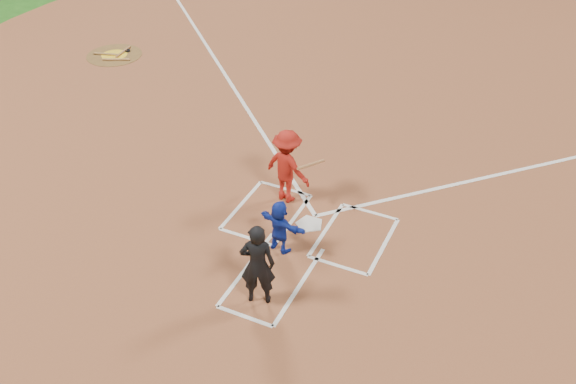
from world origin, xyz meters
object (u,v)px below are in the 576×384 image
at_px(on_deck_circle, 114,55).
at_px(catcher, 280,227).
at_px(home_plate, 310,224).
at_px(batter_at_plate, 287,166).
at_px(umpire, 258,264).

distance_m(on_deck_circle, catcher, 10.50).
bearing_deg(catcher, home_plate, -90.15).
bearing_deg(on_deck_circle, home_plate, -29.85).
distance_m(home_plate, batter_at_plate, 1.29).
bearing_deg(umpire, home_plate, -111.08).
bearing_deg(on_deck_circle, umpire, -39.85).
bearing_deg(umpire, catcher, -101.63).
distance_m(catcher, umpire, 1.43).
relative_size(catcher, umpire, 0.68).
height_order(home_plate, on_deck_circle, home_plate).
distance_m(catcher, batter_at_plate, 1.68).
bearing_deg(batter_at_plate, catcher, -69.77).
bearing_deg(home_plate, umpire, 90.78).
bearing_deg(umpire, batter_at_plate, -96.21).
relative_size(on_deck_circle, umpire, 1.02).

